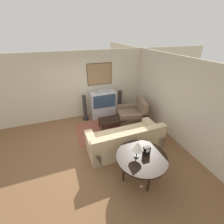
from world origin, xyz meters
TOP-DOWN VIEW (x-y plane):
  - ground_plane at (0.00, 0.00)m, footprint 12.00×12.00m
  - wall_back at (0.01, 2.13)m, footprint 12.00×0.10m
  - wall_right at (2.63, 0.00)m, footprint 0.06×12.00m
  - area_rug at (0.65, 0.77)m, footprint 2.38×1.45m
  - tv at (0.76, 1.75)m, footprint 1.04×0.54m
  - couch at (0.80, -0.47)m, footprint 2.32×1.04m
  - armchair at (1.72, 0.87)m, footprint 1.20×1.20m
  - coffee_table at (0.79, 0.74)m, footprint 0.95×0.56m
  - console_table at (0.71, -1.59)m, footprint 1.21×1.21m
  - table_lamp at (0.59, -1.54)m, footprint 0.29×0.29m
  - mantel_clock at (0.85, -1.55)m, footprint 0.16×0.10m
  - remote at (0.79, 0.85)m, footprint 0.08×0.17m
  - speaker_tower_left at (-0.02, 1.73)m, footprint 0.26×0.26m
  - speaker_tower_right at (1.53, 1.73)m, footprint 0.26×0.26m

SIDE VIEW (x-z plane):
  - ground_plane at x=0.00m, z-range 0.00..0.00m
  - area_rug at x=0.65m, z-range 0.00..0.01m
  - armchair at x=1.72m, z-range -0.19..0.81m
  - couch at x=0.80m, z-range -0.12..0.75m
  - coffee_table at x=0.79m, z-range 0.16..0.56m
  - remote at x=0.79m, z-range 0.40..0.42m
  - speaker_tower_left at x=-0.02m, z-range -0.03..1.07m
  - speaker_tower_right at x=1.53m, z-range -0.03..1.07m
  - tv at x=0.76m, z-range -0.03..1.19m
  - console_table at x=0.71m, z-range 0.30..1.03m
  - mantel_clock at x=0.85m, z-range 0.73..0.94m
  - table_lamp at x=0.59m, z-range 0.84..1.28m
  - wall_right at x=2.63m, z-range 0.00..2.70m
  - wall_back at x=0.01m, z-range 0.01..2.71m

